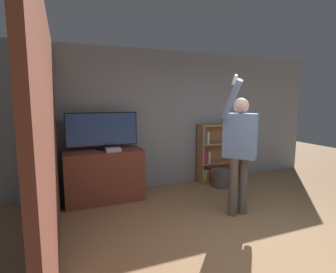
% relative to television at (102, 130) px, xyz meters
% --- Properties ---
extents(ground_plane, '(14.00, 14.00, 0.00)m').
position_rel_television_xyz_m(ground_plane, '(1.57, -2.64, -1.22)').
color(ground_plane, '#93704C').
extents(wall_back, '(6.60, 0.06, 2.70)m').
position_rel_television_xyz_m(wall_back, '(1.57, 0.34, 0.13)').
color(wall_back, gray).
rests_on(wall_back, ground_plane).
extents(wall_side_brick, '(0.06, 4.55, 2.70)m').
position_rel_television_xyz_m(wall_side_brick, '(-0.76, -1.16, 0.13)').
color(wall_side_brick, brown).
rests_on(wall_side_brick, ground_plane).
extents(tv_ledge, '(1.31, 0.60, 0.88)m').
position_rel_television_xyz_m(tv_ledge, '(0.00, -0.08, -0.78)').
color(tv_ledge, brown).
rests_on(tv_ledge, ground_plane).
extents(television, '(1.21, 0.22, 0.65)m').
position_rel_television_xyz_m(television, '(0.00, 0.00, 0.00)').
color(television, black).
rests_on(television, tv_ledge).
extents(game_console, '(0.24, 0.16, 0.07)m').
position_rel_television_xyz_m(game_console, '(0.13, -0.25, -0.31)').
color(game_console, silver).
rests_on(game_console, tv_ledge).
extents(bookshelf, '(0.97, 0.28, 1.23)m').
position_rel_television_xyz_m(bookshelf, '(2.38, 0.16, -0.65)').
color(bookshelf, '#997047').
rests_on(bookshelf, ground_plane).
extents(person, '(0.61, 0.58, 2.07)m').
position_rel_television_xyz_m(person, '(1.79, -1.43, -0.14)').
color(person, '#56514C').
rests_on(person, ground_plane).
extents(waste_bin, '(0.32, 0.32, 0.37)m').
position_rel_television_xyz_m(waste_bin, '(2.26, -0.25, -1.04)').
color(waste_bin, '#4C4C51').
rests_on(waste_bin, ground_plane).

